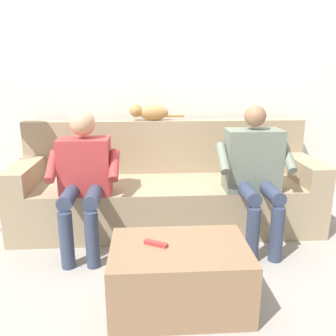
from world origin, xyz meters
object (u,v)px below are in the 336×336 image
at_px(coffee_table, 179,275).
at_px(couch, 167,191).
at_px(person_left_seated, 254,168).
at_px(cat_on_backrest, 149,112).
at_px(person_right_seated, 84,173).
at_px(remote_red, 156,243).

bearing_deg(coffee_table, couch, -90.00).
height_order(couch, coffee_table, couch).
bearing_deg(person_left_seated, cat_on_backrest, -38.64).
relative_size(coffee_table, person_left_seated, 0.73).
relative_size(coffee_table, person_right_seated, 0.75).
bearing_deg(coffee_table, cat_on_backrest, -83.86).
distance_m(coffee_table, person_left_seated, 1.12).
bearing_deg(remote_red, person_left_seated, -108.15).
relative_size(couch, cat_on_backrest, 5.16).
xyz_separation_m(couch, remote_red, (0.14, 1.16, 0.08)).
bearing_deg(remote_red, person_right_seated, -26.61).
relative_size(person_left_seated, person_right_seated, 1.03).
distance_m(person_left_seated, person_right_seated, 1.34).
bearing_deg(couch, cat_on_backrest, -59.39).
relative_size(couch, person_right_seated, 2.45).
xyz_separation_m(person_left_seated, cat_on_backrest, (0.83, -0.66, 0.38)).
relative_size(couch, person_left_seated, 2.37).
relative_size(person_left_seated, remote_red, 7.83).
bearing_deg(person_right_seated, coffee_table, 130.60).
xyz_separation_m(couch, coffee_table, (0.00, 1.18, -0.12)).
bearing_deg(person_right_seated, person_left_seated, -179.74).
distance_m(couch, person_right_seated, 0.84).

